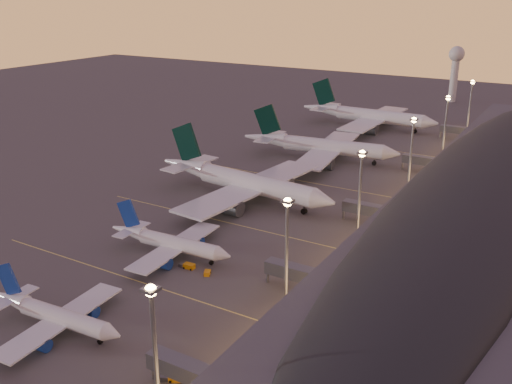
# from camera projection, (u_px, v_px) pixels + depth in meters

# --- Properties ---
(ground) EXTENTS (700.00, 700.00, 0.00)m
(ground) POSITION_uv_depth(u_px,v_px,m) (152.00, 273.00, 136.08)
(ground) COLOR #454240
(airliner_narrow_south) EXTENTS (33.59, 30.05, 12.00)m
(airliner_narrow_south) POSITION_uv_depth(u_px,v_px,m) (54.00, 315.00, 112.72)
(airliner_narrow_south) COLOR silver
(airliner_narrow_south) RESTS_ON ground
(airliner_narrow_north) EXTENTS (36.24, 32.38, 12.95)m
(airliner_narrow_north) POSITION_uv_depth(u_px,v_px,m) (169.00, 242.00, 144.35)
(airliner_narrow_north) COLOR silver
(airliner_narrow_north) RESTS_ON ground
(airliner_wide_near) EXTENTS (68.33, 62.57, 21.85)m
(airliner_wide_near) POSITION_uv_depth(u_px,v_px,m) (242.00, 181.00, 182.79)
(airliner_wide_near) COLOR silver
(airliner_wide_near) RESTS_ON ground
(airliner_wide_mid) EXTENTS (63.91, 58.72, 20.46)m
(airliner_wide_mid) POSITION_uv_depth(u_px,v_px,m) (319.00, 146.00, 225.21)
(airliner_wide_mid) COLOR silver
(airliner_wide_mid) RESTS_ON ground
(airliner_wide_far) EXTENTS (68.81, 62.51, 22.06)m
(airliner_wide_far) POSITION_uv_depth(u_px,v_px,m) (368.00, 116.00, 277.19)
(airliner_wide_far) COLOR silver
(airliner_wide_far) RESTS_ON ground
(terminal_building) EXTENTS (56.35, 255.00, 17.46)m
(terminal_building) POSITION_uv_depth(u_px,v_px,m) (486.00, 195.00, 161.83)
(terminal_building) COLOR #48484C
(terminal_building) RESTS_ON ground
(light_masts) EXTENTS (2.20, 217.20, 25.90)m
(light_masts) POSITION_uv_depth(u_px,v_px,m) (392.00, 158.00, 165.32)
(light_masts) COLOR slate
(light_masts) RESTS_ON ground
(radar_tower) EXTENTS (9.00, 9.00, 32.50)m
(radar_tower) POSITION_uv_depth(u_px,v_px,m) (456.00, 65.00, 334.02)
(radar_tower) COLOR silver
(radar_tower) RESTS_ON ground
(lane_markings) EXTENTS (90.00, 180.36, 0.00)m
(lane_markings) POSITION_uv_depth(u_px,v_px,m) (242.00, 218.00, 168.41)
(lane_markings) COLOR #D8C659
(lane_markings) RESTS_ON ground
(baggage_tug_a) EXTENTS (3.61, 1.73, 1.05)m
(baggage_tug_a) POSITION_uv_depth(u_px,v_px,m) (192.00, 373.00, 99.77)
(baggage_tug_a) COLOR orange
(baggage_tug_a) RESTS_ON ground
(baggage_tug_b) EXTENTS (4.38, 3.46, 1.23)m
(baggage_tug_b) POSITION_uv_depth(u_px,v_px,m) (174.00, 377.00, 98.59)
(baggage_tug_b) COLOR orange
(baggage_tug_b) RESTS_ON ground
(baggage_tug_c) EXTENTS (4.16, 1.99, 1.21)m
(baggage_tug_c) POSITION_uv_depth(u_px,v_px,m) (187.00, 266.00, 138.16)
(baggage_tug_c) COLOR orange
(baggage_tug_c) RESTS_ON ground
(baggage_tug_d) EXTENTS (2.66, 3.57, 1.00)m
(baggage_tug_d) POSITION_uv_depth(u_px,v_px,m) (208.00, 272.00, 135.23)
(baggage_tug_d) COLOR orange
(baggage_tug_d) RESTS_ON ground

